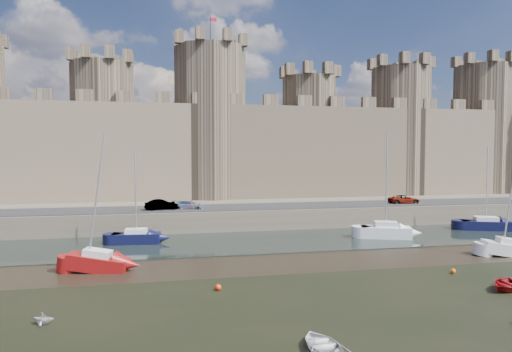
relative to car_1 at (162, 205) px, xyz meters
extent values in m
plane|color=black|center=(5.57, -33.00, -3.16)|extent=(160.00, 160.00, 0.00)
cube|color=black|center=(5.57, -9.00, -3.12)|extent=(160.00, 12.00, 0.08)
cube|color=#4C443A|center=(5.57, 27.00, -1.91)|extent=(160.00, 60.00, 2.50)
cube|color=black|center=(5.57, 1.00, -0.61)|extent=(160.00, 7.00, 0.10)
cube|color=#42382B|center=(5.57, 15.00, 6.34)|extent=(100.00, 9.00, 14.00)
cylinder|color=#42382B|center=(-8.43, 15.00, 9.34)|extent=(9.00, 9.00, 20.00)
cylinder|color=#42382B|center=(7.57, 15.00, 10.84)|extent=(11.00, 11.00, 23.00)
cylinder|color=black|center=(7.57, 15.00, 24.84)|extent=(0.10, 0.10, 5.00)
cube|color=maroon|center=(8.07, 15.00, 26.64)|extent=(1.00, 0.03, 0.60)
cylinder|color=#42382B|center=(23.57, 15.00, 8.84)|extent=(9.00, 9.00, 19.00)
cylinder|color=#42382B|center=(39.57, 15.00, 9.84)|extent=(10.00, 10.00, 21.00)
cylinder|color=#42382B|center=(55.57, 15.00, 10.34)|extent=(10.00, 10.00, 22.00)
imported|color=gray|center=(0.00, 0.00, 0.00)|extent=(4.18, 2.06, 1.32)
imported|color=gray|center=(3.20, 0.16, -0.10)|extent=(4.10, 2.24, 1.13)
imported|color=gray|center=(32.24, 0.41, -0.08)|extent=(4.31, 2.22, 1.16)
cube|color=black|center=(-2.63, -7.51, -2.55)|extent=(5.01, 2.33, 1.06)
cube|color=silver|center=(-2.63, -7.51, -1.78)|extent=(2.27, 1.51, 0.48)
cylinder|color=silver|center=(-2.63, -7.51, 2.32)|extent=(0.14, 0.14, 8.67)
cube|color=white|center=(24.08, -10.04, -2.45)|extent=(5.71, 3.78, 1.25)
cube|color=silver|center=(24.08, -10.04, -1.54)|extent=(2.72, 2.18, 0.57)
cylinder|color=silver|center=(24.08, -10.04, 3.29)|extent=(0.14, 0.14, 10.23)
cube|color=black|center=(38.59, -7.61, -2.53)|extent=(6.16, 4.11, 1.10)
cube|color=silver|center=(38.59, -7.61, -1.73)|extent=(2.94, 2.36, 0.50)
cylinder|color=silver|center=(38.59, -7.61, 2.50)|extent=(0.14, 0.14, 8.97)
cube|color=maroon|center=(-5.06, -17.98, -2.56)|extent=(4.95, 2.75, 1.19)
cube|color=silver|center=(-5.06, -17.98, -1.70)|extent=(2.30, 1.68, 0.54)
cylinder|color=silver|center=(-5.06, -17.98, 2.90)|extent=(0.14, 0.14, 9.75)
cube|color=silver|center=(31.22, -19.95, -2.62)|extent=(4.95, 3.08, 1.09)
cube|color=silver|center=(31.22, -19.95, -1.83)|extent=(2.33, 1.81, 0.49)
cylinder|color=silver|center=(31.22, -19.95, 2.37)|extent=(0.14, 0.14, 8.89)
imported|color=silver|center=(7.42, -35.53, -2.83)|extent=(2.44, 3.28, 0.65)
imported|color=silver|center=(-6.50, -29.19, -2.85)|extent=(1.39, 1.26, 0.63)
imported|color=maroon|center=(23.23, -29.05, -2.82)|extent=(3.98, 3.52, 0.68)
sphere|color=red|center=(3.71, -25.01, -2.94)|extent=(0.44, 0.44, 0.44)
sphere|color=orange|center=(22.25, -24.47, -2.96)|extent=(0.41, 0.41, 0.41)
camera|label=1|loc=(-0.06, -55.75, 6.35)|focal=32.00mm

